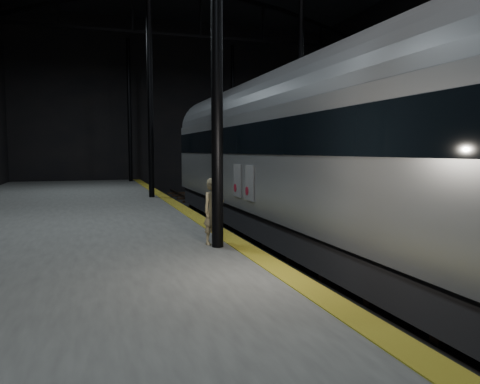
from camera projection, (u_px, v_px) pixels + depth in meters
name	position (u px, v px, depth m)	size (l,w,h in m)	color
ground	(297.00, 246.00, 15.63)	(44.00, 44.00, 0.00)	black
platform_left	(56.00, 245.00, 13.32)	(9.00, 43.80, 1.00)	#4B4B49
platform_right	(476.00, 221.00, 17.86)	(9.00, 43.80, 1.00)	#4B4B49
tactile_strip	(202.00, 220.00, 14.56)	(0.50, 43.80, 0.01)	olive
track	(297.00, 244.00, 15.63)	(2.40, 43.00, 0.24)	#3F3328
train	(283.00, 148.00, 16.53)	(3.27, 21.87, 5.85)	gray
woman	(214.00, 211.00, 10.85)	(0.56, 0.37, 1.54)	tan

